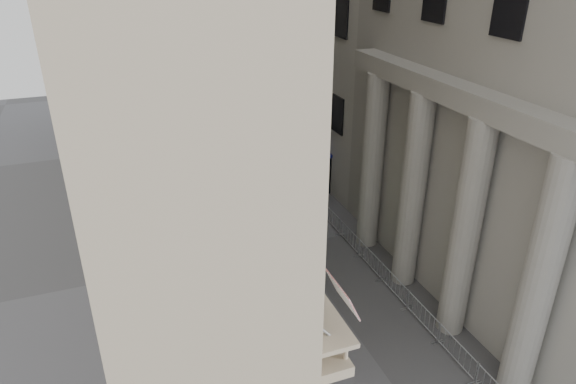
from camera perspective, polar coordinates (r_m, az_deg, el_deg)
name	(u,v)px	position (r m, az deg, el deg)	size (l,w,h in m)	color
iron_fence	(226,271)	(28.22, -6.95, -8.66)	(0.30, 28.00, 1.40)	black
blue_awning	(312,188)	(37.15, 2.70, 0.45)	(1.60, 3.00, 3.00)	navy
scooter_5	(300,363)	(22.73, 1.38, -18.51)	(0.56, 1.40, 1.50)	white
scooter_6	(289,342)	(23.69, 0.07, -16.28)	(0.56, 1.40, 1.50)	white
scooter_7	(278,322)	(24.70, -1.11, -14.22)	(0.56, 1.40, 1.50)	white
scooter_8	(268,304)	(25.74, -2.18, -12.32)	(0.56, 1.40, 1.50)	white
scooter_9	(260,288)	(26.81, -3.15, -10.57)	(0.56, 1.40, 1.50)	white
scooter_10	(252,273)	(27.92, -4.04, -8.95)	(0.56, 1.40, 1.50)	white
scooter_11	(245,259)	(29.05, -4.85, -7.45)	(0.56, 1.40, 1.50)	white
scooter_12	(238,247)	(30.21, -5.59, -6.07)	(0.56, 1.40, 1.50)	white
barrier_1	(455,362)	(23.86, 18.06, -17.52)	(0.60, 2.40, 1.10)	#A7AAAF
barrier_2	(421,325)	(25.29, 14.59, -14.10)	(0.60, 2.40, 1.10)	#A7AAAF
barrier_3	(393,294)	(26.88, 11.60, -11.03)	(0.60, 2.40, 1.10)	#A7AAAF
barrier_4	(369,268)	(28.61, 9.01, -8.29)	(0.60, 2.40, 1.10)	#A7AAAF
barrier_5	(349,245)	(30.44, 6.76, -5.86)	(0.60, 2.40, 1.10)	#A7AAAF
barrier_6	(331,225)	(32.36, 4.78, -3.70)	(0.60, 2.40, 1.10)	#A7AAAF
security_tent	(239,179)	(31.15, -5.44, 1.48)	(4.59, 4.59, 3.73)	white
street_lamp	(231,157)	(31.13, -6.35, 3.86)	(2.29, 1.00, 7.35)	gray
info_kiosk	(226,253)	(27.88, -6.94, -6.79)	(0.43, 0.92, 1.88)	black
pedestrian_a	(277,182)	(35.84, -1.18, 1.08)	(0.66, 0.43, 1.80)	black
pedestrian_b	(255,138)	(44.52, -3.71, 5.98)	(0.81, 0.63, 1.66)	black
pedestrian_c	(221,150)	(41.94, -7.50, 4.65)	(0.90, 0.58, 1.83)	black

